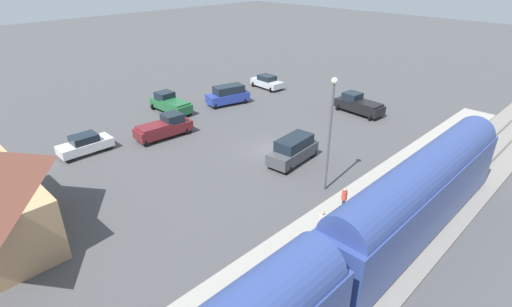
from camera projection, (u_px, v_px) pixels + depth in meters
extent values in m
plane|color=#4C4C4F|center=(271.00, 151.00, 35.00)|extent=(200.00, 200.00, 0.00)
cube|color=gray|center=(426.00, 215.00, 26.15)|extent=(4.80, 70.00, 0.18)
cube|color=#59544C|center=(438.00, 217.00, 25.63)|extent=(0.10, 70.00, 0.12)
cube|color=#59544C|center=(416.00, 208.00, 26.54)|extent=(0.10, 70.00, 0.12)
cube|color=#A8A399|center=(373.00, 191.00, 28.64)|extent=(3.20, 46.00, 0.30)
cube|color=#33478C|center=(418.00, 201.00, 23.89)|extent=(2.90, 18.11, 3.70)
cube|color=gold|center=(395.00, 196.00, 24.94)|extent=(0.04, 16.66, 0.36)
cylinder|color=#33478C|center=(424.00, 176.00, 23.12)|extent=(2.75, 17.38, 2.76)
cube|color=#4C3323|center=(35.00, 206.00, 25.40)|extent=(1.10, 0.08, 2.10)
cylinder|color=#23284C|center=(343.00, 205.00, 26.06)|extent=(0.22, 0.22, 0.85)
cylinder|color=#CC3F33|center=(344.00, 195.00, 25.74)|extent=(0.36, 0.36, 0.62)
sphere|color=tan|center=(345.00, 190.00, 25.55)|extent=(0.24, 0.24, 0.24)
cylinder|color=#333338|center=(321.00, 229.00, 23.71)|extent=(0.22, 0.22, 0.85)
cylinder|color=silver|center=(322.00, 219.00, 23.38)|extent=(0.36, 0.36, 0.62)
sphere|color=tan|center=(323.00, 213.00, 23.19)|extent=(0.24, 0.24, 0.24)
cube|color=maroon|center=(164.00, 129.00, 37.36)|extent=(2.37, 5.53, 0.92)
cube|color=#19232D|center=(172.00, 118.00, 37.58)|extent=(1.85, 1.85, 0.84)
cylinder|color=black|center=(179.00, 125.00, 39.41)|extent=(0.22, 0.76, 0.76)
cylinder|color=black|center=(188.00, 130.00, 38.25)|extent=(0.22, 0.76, 0.76)
cylinder|color=black|center=(139.00, 137.00, 36.88)|extent=(0.22, 0.76, 0.76)
cylinder|color=black|center=(148.00, 143.00, 35.72)|extent=(0.22, 0.76, 0.76)
cube|color=maroon|center=(154.00, 126.00, 36.56)|extent=(2.08, 3.10, 0.20)
cube|color=#236638|center=(171.00, 105.00, 43.50)|extent=(5.44, 2.07, 0.92)
cube|color=#19232D|center=(165.00, 96.00, 43.75)|extent=(1.76, 1.76, 0.84)
cylinder|color=black|center=(154.00, 107.00, 44.47)|extent=(0.22, 0.76, 0.76)
cylinder|color=black|center=(166.00, 103.00, 45.59)|extent=(0.22, 0.76, 0.76)
cylinder|color=black|center=(177.00, 116.00, 41.82)|extent=(0.22, 0.76, 0.76)
cylinder|color=black|center=(190.00, 112.00, 42.94)|extent=(0.22, 0.76, 0.76)
cube|color=#236638|center=(176.00, 102.00, 42.67)|extent=(3.01, 1.92, 0.20)
cube|color=black|center=(359.00, 106.00, 43.19)|extent=(5.54, 2.37, 0.92)
cube|color=#19232D|center=(352.00, 96.00, 43.50)|extent=(1.86, 1.85, 0.84)
cylinder|color=black|center=(338.00, 107.00, 44.35)|extent=(0.22, 0.76, 0.76)
cylinder|color=black|center=(348.00, 104.00, 45.36)|extent=(0.22, 0.76, 0.76)
cylinder|color=black|center=(371.00, 117.00, 41.44)|extent=(0.22, 0.76, 0.76)
cylinder|color=black|center=(380.00, 114.00, 42.45)|extent=(0.22, 0.76, 0.76)
cube|color=black|center=(367.00, 104.00, 42.30)|extent=(3.11, 2.09, 0.20)
cube|color=white|center=(85.00, 146.00, 34.30)|extent=(1.93, 4.54, 0.76)
cube|color=#19232D|center=(84.00, 139.00, 33.99)|extent=(1.66, 2.19, 0.64)
cylinder|color=black|center=(101.00, 141.00, 36.05)|extent=(0.22, 0.68, 0.68)
cylinder|color=black|center=(109.00, 147.00, 35.02)|extent=(0.22, 0.68, 0.68)
cylinder|color=black|center=(63.00, 153.00, 33.92)|extent=(0.22, 0.68, 0.68)
cylinder|color=black|center=(70.00, 159.00, 32.89)|extent=(0.22, 0.68, 0.68)
cube|color=silver|center=(267.00, 83.00, 51.75)|extent=(4.61, 2.13, 0.76)
cube|color=#19232D|center=(267.00, 78.00, 51.44)|extent=(2.26, 1.75, 0.64)
cylinder|color=black|center=(254.00, 84.00, 52.57)|extent=(0.22, 0.68, 0.68)
cylinder|color=black|center=(263.00, 82.00, 53.53)|extent=(0.22, 0.68, 0.68)
cylinder|color=black|center=(271.00, 90.00, 50.30)|extent=(0.22, 0.68, 0.68)
cylinder|color=black|center=(280.00, 87.00, 51.25)|extent=(0.22, 0.68, 0.68)
cube|color=#283D9E|center=(228.00, 97.00, 45.99)|extent=(3.10, 5.23, 1.00)
cube|color=#19232D|center=(229.00, 89.00, 45.64)|extent=(2.51, 3.75, 0.88)
cylinder|color=black|center=(217.00, 106.00, 44.67)|extent=(0.22, 0.68, 0.68)
cylinder|color=black|center=(210.00, 102.00, 45.98)|extent=(0.22, 0.68, 0.68)
cylinder|color=black|center=(246.00, 101.00, 46.43)|extent=(0.22, 0.68, 0.68)
cylinder|color=black|center=(239.00, 97.00, 47.75)|extent=(0.22, 0.68, 0.68)
cube|color=#47494F|center=(293.00, 153.00, 32.73)|extent=(2.40, 5.06, 1.00)
cube|color=#19232D|center=(294.00, 142.00, 32.42)|extent=(2.03, 3.57, 0.88)
cylinder|color=black|center=(288.00, 170.00, 31.15)|extent=(0.22, 0.68, 0.68)
cylinder|color=black|center=(271.00, 164.00, 32.13)|extent=(0.22, 0.68, 0.68)
cylinder|color=black|center=(313.00, 154.00, 33.78)|extent=(0.22, 0.68, 0.68)
cylinder|color=black|center=(297.00, 148.00, 34.76)|extent=(0.22, 0.68, 0.68)
cylinder|color=#515156|center=(329.00, 140.00, 27.42)|extent=(0.16, 0.16, 8.06)
sphere|color=#EAE5C6|center=(335.00, 81.00, 25.56)|extent=(0.44, 0.44, 0.44)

